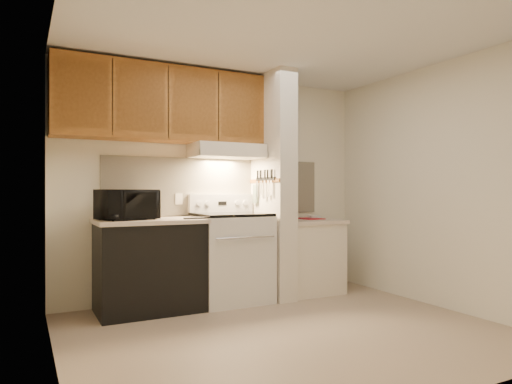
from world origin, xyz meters
TOP-DOWN VIEW (x-y plane):
  - floor at (0.00, 0.00)m, footprint 3.60×3.60m
  - ceiling at (0.00, 0.00)m, footprint 3.60×3.60m
  - wall_back at (0.00, 1.50)m, footprint 3.60×2.50m
  - wall_left at (-1.80, 0.00)m, footprint 0.02×3.00m
  - wall_right at (1.80, 0.00)m, footprint 0.02×3.00m
  - backsplash at (0.00, 1.49)m, footprint 2.60×0.02m
  - range_body at (0.00, 1.16)m, footprint 0.76×0.65m
  - oven_window at (0.00, 0.84)m, footprint 0.50×0.01m
  - oven_handle at (0.00, 0.80)m, footprint 0.65×0.02m
  - cooktop at (0.00, 1.16)m, footprint 0.74×0.64m
  - range_backguard at (0.00, 1.44)m, footprint 0.76×0.08m
  - range_display at (0.00, 1.40)m, footprint 0.10×0.01m
  - range_knob_left_outer at (-0.28, 1.40)m, footprint 0.05×0.02m
  - range_knob_left_inner at (-0.18, 1.40)m, footprint 0.05×0.02m
  - range_knob_right_inner at (0.18, 1.40)m, footprint 0.05×0.02m
  - range_knob_right_outer at (0.28, 1.40)m, footprint 0.05×0.02m
  - dishwasher_front at (-0.88, 1.17)m, footprint 1.00×0.63m
  - left_countertop at (-0.88, 1.17)m, footprint 1.04×0.67m
  - spoon_rest at (-0.48, 0.97)m, footprint 0.22×0.09m
  - teal_jar at (-1.23, 1.39)m, footprint 0.10×0.10m
  - outlet at (-0.48, 1.48)m, footprint 0.08×0.01m
  - microwave at (-1.10, 1.15)m, footprint 0.60×0.48m
  - partition_pillar at (0.51, 1.15)m, footprint 0.22×0.70m
  - pillar_trim at (0.39, 1.15)m, footprint 0.01×0.70m
  - knife_strip at (0.39, 1.10)m, footprint 0.02×0.42m
  - knife_blade_a at (0.38, 0.95)m, footprint 0.01×0.03m
  - knife_handle_a at (0.38, 0.94)m, footprint 0.02×0.02m
  - knife_blade_b at (0.38, 1.01)m, footprint 0.01×0.04m
  - knife_handle_b at (0.38, 1.03)m, footprint 0.02×0.02m
  - knife_blade_c at (0.38, 1.10)m, footprint 0.01×0.04m
  - knife_handle_c at (0.38, 1.09)m, footprint 0.02×0.02m
  - knife_blade_d at (0.38, 1.18)m, footprint 0.01×0.04m
  - knife_handle_d at (0.38, 1.19)m, footprint 0.02×0.02m
  - knife_blade_e at (0.38, 1.27)m, footprint 0.01×0.04m
  - knife_handle_e at (0.38, 1.26)m, footprint 0.02×0.02m
  - oven_mitt at (0.38, 1.32)m, footprint 0.03×0.09m
  - right_cab_base at (0.97, 1.15)m, footprint 0.70×0.60m
  - right_countertop at (0.97, 1.15)m, footprint 0.74×0.64m
  - red_folder at (1.07, 1.25)m, footprint 0.25×0.33m
  - white_box at (1.19, 1.33)m, footprint 0.14×0.09m
  - range_hood at (0.00, 1.28)m, footprint 0.78×0.44m
  - hood_lip at (0.00, 1.07)m, footprint 0.78×0.04m
  - upper_cabinets at (-0.69, 1.32)m, footprint 2.18×0.33m
  - cab_door_a at (-1.51, 1.17)m, footprint 0.46×0.01m
  - cab_gap_a at (-1.23, 1.16)m, footprint 0.01×0.01m
  - cab_door_b at (-0.96, 1.17)m, footprint 0.46×0.01m
  - cab_gap_b at (-0.69, 1.16)m, footprint 0.01×0.01m
  - cab_door_c at (-0.42, 1.17)m, footprint 0.46×0.01m
  - cab_gap_c at (-0.14, 1.16)m, footprint 0.01×0.01m
  - cab_door_d at (0.13, 1.17)m, footprint 0.46×0.01m

SIDE VIEW (x-z plane):
  - floor at x=0.00m, z-range 0.00..0.00m
  - right_cab_base at x=0.97m, z-range 0.00..0.81m
  - dishwasher_front at x=-0.88m, z-range 0.00..0.87m
  - range_body at x=0.00m, z-range 0.00..0.92m
  - oven_window at x=0.00m, z-range 0.35..0.65m
  - oven_handle at x=0.00m, z-range 0.71..0.73m
  - right_countertop at x=0.97m, z-range 0.81..0.85m
  - red_folder at x=1.07m, z-range 0.85..0.86m
  - white_box at x=1.19m, z-range 0.85..0.89m
  - left_countertop at x=-0.88m, z-range 0.87..0.91m
  - spoon_rest at x=-0.48m, z-range 0.91..0.92m
  - cooktop at x=0.00m, z-range 0.92..0.95m
  - teal_jar at x=-1.23m, z-range 0.91..1.00m
  - range_backguard at x=0.00m, z-range 0.95..1.15m
  - range_display at x=0.00m, z-range 1.03..1.07m
  - range_knob_left_outer at x=-0.28m, z-range 1.03..1.07m
  - range_knob_left_inner at x=-0.18m, z-range 1.03..1.07m
  - range_knob_right_inner at x=0.18m, z-range 1.03..1.07m
  - range_knob_right_outer at x=0.28m, z-range 1.03..1.07m
  - microwave at x=-1.10m, z-range 0.91..1.20m
  - outlet at x=-0.48m, z-range 1.04..1.16m
  - oven_mitt at x=0.38m, z-range 1.05..1.26m
  - knife_blade_c at x=0.38m, z-range 1.10..1.30m
  - knife_blade_b at x=0.38m, z-range 1.12..1.30m
  - knife_blade_e at x=0.38m, z-range 1.12..1.30m
  - knife_blade_a at x=0.38m, z-range 1.14..1.30m
  - knife_blade_d at x=0.38m, z-range 1.14..1.30m
  - backsplash at x=0.00m, z-range 0.92..1.55m
  - wall_back at x=0.00m, z-range 1.24..1.26m
  - wall_left at x=-1.80m, z-range 0.00..2.50m
  - wall_right at x=1.80m, z-range 0.00..2.50m
  - partition_pillar at x=0.51m, z-range 0.00..2.50m
  - pillar_trim at x=0.39m, z-range 1.28..1.32m
  - knife_strip at x=0.39m, z-range 1.30..1.34m
  - knife_handle_a at x=0.38m, z-range 1.32..1.42m
  - knife_handle_b at x=0.38m, z-range 1.32..1.42m
  - knife_handle_c at x=0.38m, z-range 1.32..1.42m
  - knife_handle_d at x=0.38m, z-range 1.32..1.42m
  - knife_handle_e at x=0.38m, z-range 1.32..1.42m
  - hood_lip at x=0.00m, z-range 1.55..1.61m
  - range_hood at x=0.00m, z-range 1.55..1.70m
  - upper_cabinets at x=-0.69m, z-range 1.70..2.47m
  - cab_door_a at x=-1.51m, z-range 1.77..2.40m
  - cab_gap_a at x=-1.23m, z-range 1.72..2.45m
  - cab_door_b at x=-0.96m, z-range 1.77..2.40m
  - cab_gap_b at x=-0.69m, z-range 1.72..2.45m
  - cab_door_c at x=-0.42m, z-range 1.77..2.40m
  - cab_gap_c at x=-0.14m, z-range 1.72..2.45m
  - cab_door_d at x=0.13m, z-range 1.77..2.40m
  - ceiling at x=0.00m, z-range 2.50..2.50m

